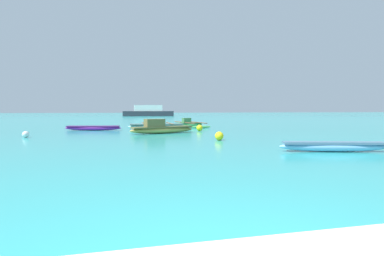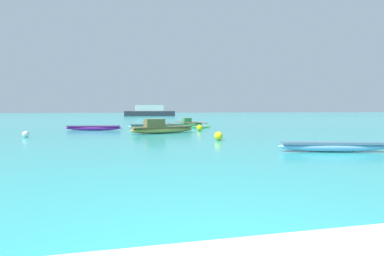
{
  "view_description": "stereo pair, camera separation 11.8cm",
  "coord_description": "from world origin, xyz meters",
  "views": [
    {
      "loc": [
        -0.94,
        -1.78,
        1.43
      ],
      "look_at": [
        3.15,
        16.44,
        0.25
      ],
      "focal_mm": 28.0,
      "sensor_mm": 36.0,
      "label": 1
    },
    {
      "loc": [
        -0.82,
        -1.8,
        1.43
      ],
      "look_at": [
        3.15,
        16.44,
        0.25
      ],
      "focal_mm": 28.0,
      "sensor_mm": 36.0,
      "label": 2
    }
  ],
  "objects": [
    {
      "name": "mooring_buoy_0",
      "position": [
        3.83,
        17.2,
        0.2
      ],
      "size": [
        0.41,
        0.41,
        0.41
      ],
      "color": "yellow",
      "rests_on": "ground_plane"
    },
    {
      "name": "moored_boat_1",
      "position": [
        -3.04,
        19.28,
        0.18
      ],
      "size": [
        3.79,
        1.21,
        0.31
      ],
      "rotation": [
        0.0,
        0.0,
        -0.19
      ],
      "color": "#7A2299",
      "rests_on": "ground_plane"
    },
    {
      "name": "distant_ferry",
      "position": [
        3.75,
        60.52,
        0.92
      ],
      "size": [
        10.3,
        2.27,
        2.27
      ],
      "color": "#2D333D",
      "rests_on": "ground_plane"
    },
    {
      "name": "moored_boat_4",
      "position": [
        1.13,
        15.74,
        0.3
      ],
      "size": [
        4.02,
        1.86,
        0.86
      ],
      "rotation": [
        0.0,
        0.0,
        0.31
      ],
      "color": "#A69647",
      "rests_on": "ground_plane"
    },
    {
      "name": "moored_boat_2",
      "position": [
        5.88,
        6.9,
        0.19
      ],
      "size": [
        3.61,
        1.37,
        0.34
      ],
      "rotation": [
        0.0,
        0.0,
        -0.26
      ],
      "color": "#75B1E0",
      "rests_on": "ground_plane"
    },
    {
      "name": "moored_boat_0",
      "position": [
        1.26,
        19.47,
        0.21
      ],
      "size": [
        4.06,
        3.38,
        0.46
      ],
      "rotation": [
        0.0,
        0.0,
        -0.0
      ],
      "color": "#8BC1BA",
      "rests_on": "ground_plane"
    },
    {
      "name": "mooring_buoy_1",
      "position": [
        3.27,
        11.29,
        0.2
      ],
      "size": [
        0.4,
        0.4,
        0.4
      ],
      "color": "yellow",
      "rests_on": "ground_plane"
    },
    {
      "name": "moored_boat_3",
      "position": [
        4.15,
        21.93,
        0.23
      ],
      "size": [
        2.51,
        4.61,
        0.72
      ],
      "rotation": [
        0.0,
        0.0,
        0.2
      ],
      "color": "#5DBD62",
      "rests_on": "ground_plane"
    },
    {
      "name": "mooring_buoy_2",
      "position": [
        -5.82,
        14.67,
        0.16
      ],
      "size": [
        0.32,
        0.32,
        0.32
      ],
      "color": "white",
      "rests_on": "ground_plane"
    }
  ]
}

